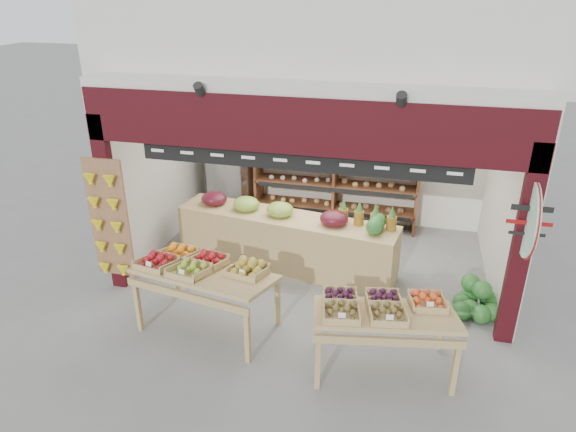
# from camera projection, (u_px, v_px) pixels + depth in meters

# --- Properties ---
(ground) EXTENTS (60.00, 60.00, 0.00)m
(ground) POSITION_uv_depth(u_px,v_px,m) (311.00, 273.00, 8.20)
(ground) COLOR slate
(ground) RESTS_ON ground
(shop_structure) EXTENTS (6.36, 5.12, 5.40)m
(shop_structure) POSITION_uv_depth(u_px,v_px,m) (337.00, 4.00, 8.01)
(shop_structure) COLOR silver
(shop_structure) RESTS_ON ground
(banana_board) EXTENTS (0.60, 0.15, 1.80)m
(banana_board) POSITION_uv_depth(u_px,v_px,m) (108.00, 222.00, 7.31)
(banana_board) COLOR #916241
(banana_board) RESTS_ON ground
(gift_sign) EXTENTS (0.04, 0.93, 0.92)m
(gift_sign) POSITION_uv_depth(u_px,v_px,m) (529.00, 220.00, 5.85)
(gift_sign) COLOR #C1F3D8
(gift_sign) RESTS_ON ground
(back_shelving) EXTENTS (3.05, 0.50, 1.88)m
(back_shelving) POSITION_uv_depth(u_px,v_px,m) (336.00, 164.00, 9.42)
(back_shelving) COLOR brown
(back_shelving) RESTS_ON ground
(refrigerator) EXTENTS (0.95, 0.95, 1.94)m
(refrigerator) POSITION_uv_depth(u_px,v_px,m) (234.00, 169.00, 9.83)
(refrigerator) COLOR #AAACB1
(refrigerator) RESTS_ON ground
(cardboard_stack) EXTENTS (1.07, 0.89, 0.70)m
(cardboard_stack) POSITION_uv_depth(u_px,v_px,m) (247.00, 227.00, 9.15)
(cardboard_stack) COLOR beige
(cardboard_stack) RESTS_ON ground
(mid_counter) EXTENTS (3.61, 1.20, 1.11)m
(mid_counter) POSITION_uv_depth(u_px,v_px,m) (285.00, 239.00, 8.20)
(mid_counter) COLOR tan
(mid_counter) RESTS_ON ground
(display_table_left) EXTENTS (1.87, 1.24, 1.09)m
(display_table_left) POSITION_uv_depth(u_px,v_px,m) (199.00, 268.00, 6.63)
(display_table_left) COLOR tan
(display_table_left) RESTS_ON ground
(display_table_right) EXTENTS (1.76, 1.18, 1.04)m
(display_table_right) POSITION_uv_depth(u_px,v_px,m) (379.00, 310.00, 5.87)
(display_table_right) COLOR tan
(display_table_right) RESTS_ON ground
(watermelon_pile) EXTENTS (0.71, 0.66, 0.50)m
(watermelon_pile) POSITION_uv_depth(u_px,v_px,m) (477.00, 302.00, 7.11)
(watermelon_pile) COLOR #184818
(watermelon_pile) RESTS_ON ground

